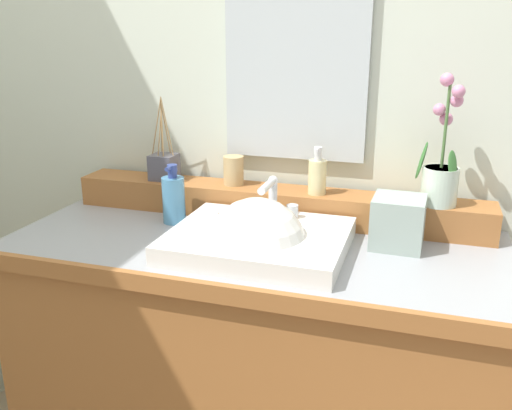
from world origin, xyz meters
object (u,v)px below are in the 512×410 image
object	(u,v)px
soap_bar	(228,210)
lotion_bottle	(174,198)
tumbler_cup	(234,170)
reed_diffuser	(164,166)
tissue_box	(398,222)
potted_plant	(441,171)
soap_dispenser	(317,175)
sink_basin	(257,245)

from	to	relation	value
soap_bar	lotion_bottle	distance (m)	0.18
tumbler_cup	lotion_bottle	bearing A→B (deg)	-135.08
soap_bar	reed_diffuser	xyz separation A→B (m)	(-0.27, 0.16, 0.07)
lotion_bottle	tissue_box	bearing A→B (deg)	0.32
potted_plant	reed_diffuser	bearing A→B (deg)	178.87
lotion_bottle	soap_dispenser	bearing A→B (deg)	16.06
potted_plant	tumbler_cup	bearing A→B (deg)	177.63
soap_dispenser	lotion_bottle	bearing A→B (deg)	-163.94
potted_plant	reed_diffuser	distance (m)	0.82
soap_dispenser	lotion_bottle	xyz separation A→B (m)	(-0.40, -0.11, -0.07)
potted_plant	tissue_box	xyz separation A→B (m)	(-0.09, -0.11, -0.12)
soap_dispenser	lotion_bottle	size ratio (longest dim) A/B	0.79
reed_diffuser	lotion_bottle	distance (m)	0.17
tissue_box	soap_dispenser	bearing A→B (deg)	154.89
sink_basin	tissue_box	world-z (taller)	sink_basin
soap_bar	lotion_bottle	size ratio (longest dim) A/B	0.41
soap_bar	soap_dispenser	bearing A→B (deg)	33.04
potted_plant	sink_basin	bearing A→B (deg)	-149.33
tissue_box	reed_diffuser	bearing A→B (deg)	170.26
sink_basin	lotion_bottle	bearing A→B (deg)	154.57
soap_bar	potted_plant	size ratio (longest dim) A/B	0.20
lotion_bottle	tumbler_cup	bearing A→B (deg)	44.92
potted_plant	soap_bar	bearing A→B (deg)	-165.68
soap_dispenser	lotion_bottle	world-z (taller)	soap_dispenser
sink_basin	lotion_bottle	world-z (taller)	lotion_bottle
potted_plant	tumbler_cup	size ratio (longest dim) A/B	3.97
sink_basin	potted_plant	xyz separation A→B (m)	(0.43, 0.25, 0.17)
soap_dispenser	tumbler_cup	size ratio (longest dim) A/B	1.56
soap_dispenser	lotion_bottle	distance (m)	0.42
tumbler_cup	reed_diffuser	distance (m)	0.23
soap_dispenser	reed_diffuser	size ratio (longest dim) A/B	0.53
soap_dispenser	tissue_box	xyz separation A→B (m)	(0.24, -0.11, -0.08)
lotion_bottle	soap_bar	bearing A→B (deg)	-9.19
tumbler_cup	lotion_bottle	world-z (taller)	tumbler_cup
tumbler_cup	reed_diffuser	world-z (taller)	reed_diffuser
tissue_box	sink_basin	bearing A→B (deg)	-156.45
tumbler_cup	reed_diffuser	bearing A→B (deg)	-177.89
tumbler_cup	potted_plant	bearing A→B (deg)	-2.37
soap_bar	tumbler_cup	bearing A→B (deg)	103.86
soap_dispenser	reed_diffuser	bearing A→B (deg)	178.42
reed_diffuser	tissue_box	distance (m)	0.74
potted_plant	soap_dispenser	size ratio (longest dim) A/B	2.54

